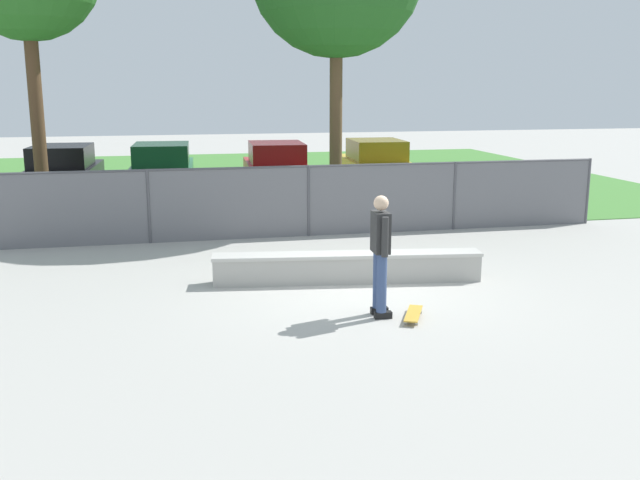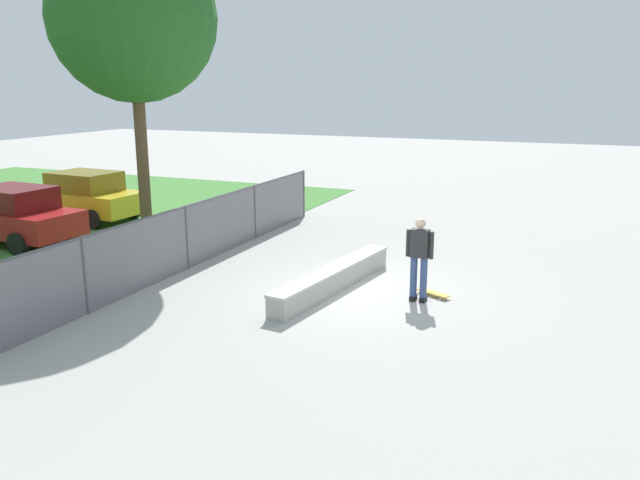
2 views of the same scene
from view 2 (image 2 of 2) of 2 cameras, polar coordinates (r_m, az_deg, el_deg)
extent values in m
plane|color=#ADAAA3|center=(14.38, 4.29, -4.66)|extent=(80.00, 80.00, 0.00)
cube|color=#A8A59E|center=(14.45, 1.21, -3.58)|extent=(4.67, 1.06, 0.46)
cube|color=beige|center=(14.38, 1.21, -2.60)|extent=(4.72, 1.11, 0.06)
cube|color=black|center=(13.98, 8.30, -5.11)|extent=(0.26, 0.12, 0.10)
cube|color=black|center=(13.92, 9.16, -5.22)|extent=(0.26, 0.12, 0.10)
cylinder|color=#384C7A|center=(13.80, 8.33, -3.22)|extent=(0.15, 0.15, 0.88)
cylinder|color=#384C7A|center=(13.74, 9.20, -3.33)|extent=(0.15, 0.15, 0.88)
cube|color=#2D2D2D|center=(13.57, 8.88, -0.28)|extent=(0.24, 0.39, 0.60)
cylinder|color=#2D2D2D|center=(13.65, 7.87, -0.25)|extent=(0.10, 0.10, 0.58)
cylinder|color=#2D2D2D|center=(13.51, 9.89, -0.48)|extent=(0.10, 0.10, 0.58)
sphere|color=beige|center=(13.47, 8.95, 1.49)|extent=(0.22, 0.22, 0.22)
cube|color=gold|center=(14.28, 10.03, -4.63)|extent=(0.53, 0.81, 0.02)
cube|color=#B2B2B7|center=(14.13, 10.89, -4.95)|extent=(0.15, 0.11, 0.02)
cube|color=#B2B2B7|center=(14.45, 9.19, -4.45)|extent=(0.15, 0.11, 0.02)
cylinder|color=silver|center=(14.08, 10.67, -5.16)|extent=(0.05, 0.06, 0.05)
cylinder|color=silver|center=(14.21, 11.10, -5.01)|extent=(0.05, 0.06, 0.05)
cylinder|color=silver|center=(14.40, 8.97, -4.66)|extent=(0.05, 0.06, 0.05)
cylinder|color=silver|center=(14.52, 9.40, -4.51)|extent=(0.05, 0.06, 0.05)
cylinder|color=#4C4C51|center=(13.60, -20.23, -3.01)|extent=(0.07, 0.07, 1.62)
cylinder|color=#4C4C51|center=(16.25, -11.79, 0.22)|extent=(0.07, 0.07, 1.62)
cylinder|color=#4C4C51|center=(19.18, -5.82, 2.50)|extent=(0.07, 0.07, 1.62)
cylinder|color=#4C4C51|center=(22.28, -1.46, 4.15)|extent=(0.07, 0.07, 1.62)
cylinder|color=#4C4C51|center=(16.08, -11.93, 2.92)|extent=(14.12, 0.05, 0.05)
cube|color=slate|center=(16.25, -11.79, 0.22)|extent=(14.12, 0.01, 1.62)
cylinder|color=brown|center=(18.13, -15.47, 6.12)|extent=(0.32, 0.32, 4.55)
sphere|color=#21561E|center=(18.06, -16.30, 18.45)|extent=(4.32, 4.32, 4.32)
cube|color=#B21E1E|center=(20.55, -25.74, 1.56)|extent=(2.04, 4.30, 0.70)
cube|color=#621010|center=(20.32, -25.67, 3.37)|extent=(1.72, 2.19, 0.64)
cylinder|color=black|center=(22.17, -25.93, 1.42)|extent=(0.26, 0.65, 0.64)
cylinder|color=black|center=(19.08, -25.30, -0.33)|extent=(0.26, 0.65, 0.64)
cylinder|color=black|center=(20.20, -21.35, 0.78)|extent=(0.26, 0.65, 0.64)
cube|color=gold|center=(23.10, -20.33, 3.29)|extent=(2.04, 4.30, 0.70)
cube|color=#776413|center=(22.89, -20.21, 4.91)|extent=(1.72, 2.19, 0.64)
cylinder|color=black|center=(23.54, -24.03, 2.27)|extent=(0.26, 0.65, 0.64)
cylinder|color=black|center=(24.71, -20.85, 3.05)|extent=(0.26, 0.65, 0.64)
cylinder|color=black|center=(21.63, -19.58, 1.74)|extent=(0.26, 0.65, 0.64)
cylinder|color=black|center=(22.89, -16.38, 2.61)|extent=(0.26, 0.65, 0.64)
camera|label=1|loc=(11.83, 57.04, 1.85)|focal=40.32mm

